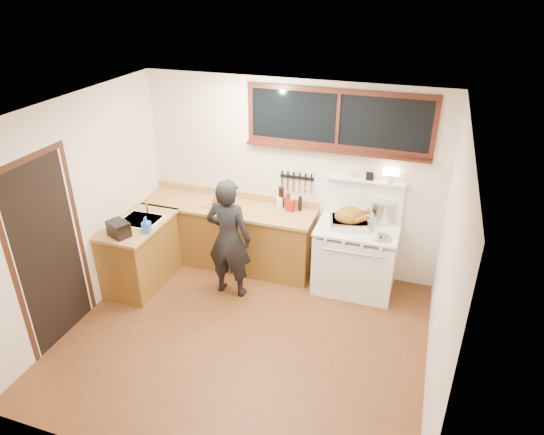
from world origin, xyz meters
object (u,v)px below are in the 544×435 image
(vintage_stove, at_px, (356,256))
(cutting_board, at_px, (220,202))
(man, at_px, (229,239))
(roast_turkey, at_px, (350,219))

(vintage_stove, relative_size, cutting_board, 3.83)
(man, height_order, roast_turkey, man)
(man, xyz_separation_m, roast_turkey, (1.39, 0.60, 0.21))
(man, bearing_deg, vintage_stove, 22.36)
(vintage_stove, height_order, roast_turkey, vintage_stove)
(vintage_stove, bearing_deg, roast_turkey, -171.32)
(vintage_stove, height_order, man, vintage_stove)
(vintage_stove, xyz_separation_m, cutting_board, (-1.88, 0.02, 0.49))
(cutting_board, bearing_deg, vintage_stove, -0.51)
(vintage_stove, relative_size, man, 1.01)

